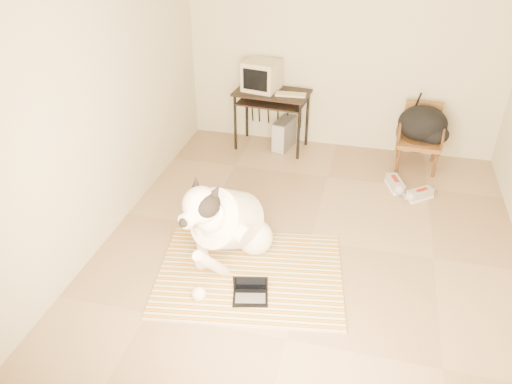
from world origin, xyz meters
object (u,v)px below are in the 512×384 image
(crt_monitor, at_px, (262,75))
(backpack, at_px, (425,125))
(pc_tower, at_px, (284,134))
(rattan_chair, at_px, (420,137))
(laptop, at_px, (250,292))
(computer_desk, at_px, (272,100))
(dog, at_px, (227,223))

(crt_monitor, xyz_separation_m, backpack, (2.06, -0.13, -0.41))
(pc_tower, relative_size, rattan_chair, 0.58)
(crt_monitor, distance_m, rattan_chair, 2.11)
(laptop, relative_size, pc_tower, 0.74)
(laptop, xyz_separation_m, crt_monitor, (-0.61, 2.94, 0.90))
(pc_tower, bearing_deg, crt_monitor, 177.25)
(computer_desk, distance_m, rattan_chair, 1.90)
(pc_tower, bearing_deg, laptop, -84.37)
(dog, height_order, pc_tower, dog)
(laptop, xyz_separation_m, pc_tower, (-0.29, 2.92, 0.13))
(rattan_chair, bearing_deg, backpack, -37.88)
(computer_desk, distance_m, backpack, 1.92)
(pc_tower, bearing_deg, rattan_chair, -2.90)
(computer_desk, bearing_deg, laptop, -80.96)
(laptop, distance_m, pc_tower, 2.94)
(dog, bearing_deg, backpack, 52.29)
(crt_monitor, relative_size, backpack, 0.79)
(crt_monitor, bearing_deg, pc_tower, -2.75)
(dog, bearing_deg, laptop, -55.13)
(pc_tower, bearing_deg, computer_desk, -166.88)
(rattan_chair, xyz_separation_m, backpack, (0.03, -0.02, 0.16))
(backpack, bearing_deg, dog, -127.71)
(crt_monitor, relative_size, pc_tower, 1.06)
(laptop, distance_m, rattan_chair, 3.19)
(dog, xyz_separation_m, crt_monitor, (-0.26, 2.45, 0.57))
(laptop, bearing_deg, pc_tower, 95.63)
(laptop, bearing_deg, crt_monitor, 101.66)
(computer_desk, bearing_deg, crt_monitor, 159.59)
(laptop, xyz_separation_m, backpack, (1.45, 2.81, 0.48))
(laptop, height_order, pc_tower, pc_tower)
(dog, xyz_separation_m, rattan_chair, (1.76, 2.35, -0.01))
(pc_tower, xyz_separation_m, rattan_chair, (1.71, -0.09, 0.19))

